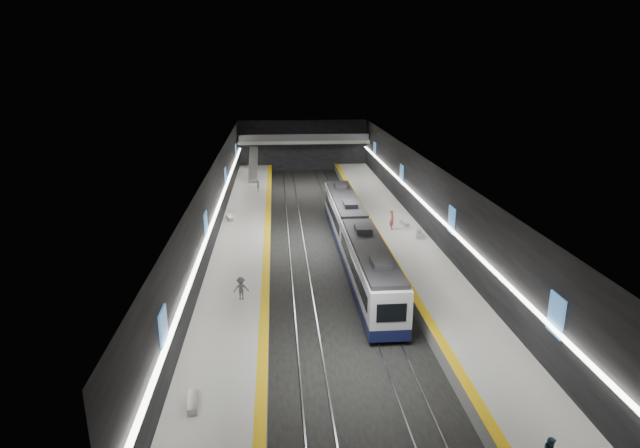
{
  "coord_description": "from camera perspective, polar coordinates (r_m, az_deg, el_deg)",
  "views": [
    {
      "loc": [
        -4.26,
        -48.77,
        17.14
      ],
      "look_at": [
        -0.29,
        -0.85,
        2.2
      ],
      "focal_mm": 30.0,
      "sensor_mm": 36.0,
      "label": 1
    }
  ],
  "objects": [
    {
      "name": "passenger_left_b",
      "position": [
        37.81,
        -8.42,
        -6.83
      ],
      "size": [
        1.15,
        0.77,
        1.65
      ],
      "primitive_type": "imported",
      "rotation": [
        0.0,
        0.0,
        3.3
      ],
      "color": "#3C3C43",
      "rests_on": "platform_left"
    },
    {
      "name": "bench_left_far",
      "position": [
        56.58,
        -9.61,
        0.65
      ],
      "size": [
        0.88,
        1.73,
        0.41
      ],
      "primitive_type": "cube",
      "rotation": [
        0.0,
        0.0,
        0.26
      ],
      "color": "#99999E",
      "rests_on": "platform_left"
    },
    {
      "name": "platform_right",
      "position": [
        52.86,
        8.37,
        -1.28
      ],
      "size": [
        5.0,
        70.0,
        1.0
      ],
      "primitive_type": "cube",
      "color": "slate",
      "rests_on": "ground"
    },
    {
      "name": "cove_light_left",
      "position": [
        50.87,
        -10.82,
        1.74
      ],
      "size": [
        0.25,
        68.6,
        0.12
      ],
      "primitive_type": "cube",
      "color": "white",
      "rests_on": "wall_left"
    },
    {
      "name": "escalator",
      "position": [
        76.18,
        -7.13,
        6.35
      ],
      "size": [
        1.2,
        7.5,
        3.92
      ],
      "primitive_type": "cube",
      "rotation": [
        0.44,
        0.0,
        0.0
      ],
      "color": "#99999E",
      "rests_on": "platform_left"
    },
    {
      "name": "mezzanine_bridge",
      "position": [
        82.7,
        -1.75,
        8.84
      ],
      "size": [
        20.0,
        3.0,
        1.5
      ],
      "color": "gray",
      "rests_on": "wall_left"
    },
    {
      "name": "passenger_right_a",
      "position": [
        52.84,
        7.69,
        0.43
      ],
      "size": [
        0.53,
        0.75,
        1.96
      ],
      "primitive_type": "imported",
      "rotation": [
        0.0,
        0.0,
        1.48
      ],
      "color": "#B14A42",
      "rests_on": "platform_right"
    },
    {
      "name": "bench_right_near",
      "position": [
        51.37,
        10.5,
        -1.11
      ],
      "size": [
        0.92,
        1.71,
        0.4
      ],
      "primitive_type": "cube",
      "rotation": [
        0.0,
        0.0,
        -0.3
      ],
      "color": "#99999E",
      "rests_on": "platform_right"
    },
    {
      "name": "wall_right",
      "position": [
        52.49,
        11.2,
        2.43
      ],
      "size": [
        0.04,
        70.0,
        8.0
      ],
      "primitive_type": "cube",
      "color": "black",
      "rests_on": "ground"
    },
    {
      "name": "train",
      "position": [
        46.89,
        3.81,
        -1.36
      ],
      "size": [
        2.69,
        30.04,
        3.6
      ],
      "color": "#11163E",
      "rests_on": "ground"
    },
    {
      "name": "platform_left",
      "position": [
        51.63,
        -8.08,
        -1.72
      ],
      "size": [
        5.0,
        70.0,
        1.0
      ],
      "primitive_type": "cube",
      "color": "slate",
      "rests_on": "ground"
    },
    {
      "name": "cove_light_right",
      "position": [
        52.48,
        10.98,
        2.21
      ],
      "size": [
        0.25,
        68.6,
        0.12
      ],
      "primitive_type": "cube",
      "color": "white",
      "rests_on": "wall_right"
    },
    {
      "name": "passenger_left_a",
      "position": [
        67.61,
        -6.63,
        4.01
      ],
      "size": [
        0.5,
        0.96,
        1.56
      ],
      "primitive_type": "imported",
      "rotation": [
        0.0,
        0.0,
        -1.71
      ],
      "color": "silver",
      "rests_on": "platform_left"
    },
    {
      "name": "ad_posters",
      "position": [
        51.53,
        0.16,
        3.06
      ],
      "size": [
        19.94,
        53.5,
        2.2
      ],
      "color": "#3F79BE",
      "rests_on": "wall_left"
    },
    {
      "name": "ground",
      "position": [
        51.87,
        0.25,
        -2.04
      ],
      "size": [
        70.0,
        70.0,
        0.0
      ],
      "primitive_type": "plane",
      "color": "black",
      "rests_on": "ground"
    },
    {
      "name": "tile_surface_right",
      "position": [
        52.7,
        8.4,
        -0.75
      ],
      "size": [
        5.0,
        70.0,
        0.02
      ],
      "primitive_type": "cube",
      "color": "#AEAEA8",
      "rests_on": "platform_right"
    },
    {
      "name": "bench_left_near",
      "position": [
        27.95,
        -13.41,
        -18.05
      ],
      "size": [
        0.63,
        1.7,
        0.41
      ],
      "primitive_type": "cube",
      "rotation": [
        0.0,
        0.0,
        0.1
      ],
      "color": "#99999E",
      "rests_on": "platform_left"
    },
    {
      "name": "bench_right_far",
      "position": [
        54.76,
        9.01,
        0.11
      ],
      "size": [
        0.73,
        1.67,
        0.39
      ],
      "primitive_type": "cube",
      "rotation": [
        0.0,
        0.0,
        0.18
      ],
      "color": "#99999E",
      "rests_on": "platform_right"
    },
    {
      "name": "wall_left",
      "position": [
        50.84,
        -11.06,
        1.95
      ],
      "size": [
        0.04,
        70.0,
        8.0
      ],
      "primitive_type": "cube",
      "color": "black",
      "rests_on": "ground"
    },
    {
      "name": "wall_back",
      "position": [
        84.9,
        -1.82,
        8.35
      ],
      "size": [
        20.0,
        0.04,
        8.0
      ],
      "primitive_type": "cube",
      "color": "black",
      "rests_on": "ground"
    },
    {
      "name": "tactile_strip_left",
      "position": [
        51.38,
        -5.65,
        -1.11
      ],
      "size": [
        0.6,
        70.0,
        0.02
      ],
      "primitive_type": "cube",
      "color": "#EBB50C",
      "rests_on": "platform_left"
    },
    {
      "name": "ceiling",
      "position": [
        49.8,
        0.26,
        6.68
      ],
      "size": [
        20.0,
        70.0,
        0.04
      ],
      "primitive_type": "cube",
      "rotation": [
        3.14,
        0.0,
        0.0
      ],
      "color": "beige",
      "rests_on": "wall_left"
    },
    {
      "name": "tile_surface_left",
      "position": [
        51.47,
        -8.1,
        -1.18
      ],
      "size": [
        5.0,
        70.0,
        0.02
      ],
      "primitive_type": "cube",
      "color": "#AEAEA8",
      "rests_on": "platform_left"
    },
    {
      "name": "rails",
      "position": [
        51.85,
        0.25,
        -1.97
      ],
      "size": [
        6.52,
        70.0,
        0.12
      ],
      "color": "gray",
      "rests_on": "ground"
    },
    {
      "name": "tactile_strip_right",
      "position": [
        52.25,
        6.05,
        -0.81
      ],
      "size": [
        0.6,
        70.0,
        0.02
      ],
      "primitive_type": "cube",
      "color": "#EBB50C",
      "rests_on": "platform_right"
    }
  ]
}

